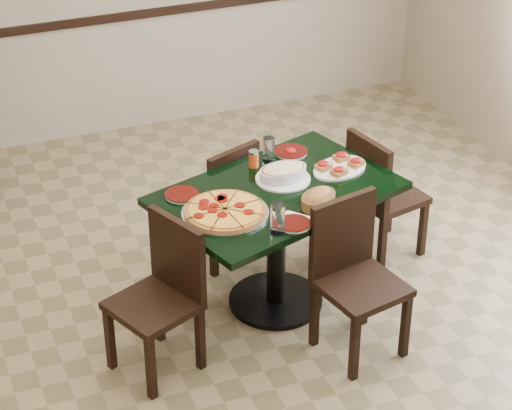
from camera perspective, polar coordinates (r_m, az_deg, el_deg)
name	(u,v)px	position (r m, az deg, el deg)	size (l,w,h in m)	color
floor	(243,337)	(5.54, -0.76, -7.56)	(5.50, 5.50, 0.00)	olive
room_shell	(293,10)	(6.72, 2.11, 11.08)	(5.50, 5.50, 5.50)	silver
main_table	(277,219)	(5.48, 1.19, -0.79)	(1.45, 1.16, 0.75)	black
chair_far	(224,198)	(5.93, -1.87, 0.41)	(0.48, 0.48, 0.80)	black
chair_near	(353,269)	(5.25, 5.56, -3.67)	(0.48, 0.48, 0.86)	black
chair_right	(379,191)	(6.02, 7.04, 0.82)	(0.45, 0.45, 0.82)	black
chair_left	(164,289)	(5.12, -5.29, -4.80)	(0.52, 0.52, 0.84)	black
pepperoni_pizza	(225,211)	(5.16, -1.78, -0.35)	(0.46, 0.46, 0.04)	silver
lasagna_casserole	(283,173)	(5.46, 1.56, 1.86)	(0.30, 0.30, 0.09)	silver
bread_basket	(318,199)	(5.24, 3.59, 0.37)	(0.27, 0.25, 0.10)	brown
bruschetta_platter	(340,166)	(5.59, 4.81, 2.25)	(0.41, 0.35, 0.05)	silver
side_plate_near	(294,224)	(5.08, 2.19, -1.08)	(0.18, 0.18, 0.02)	silver
side_plate_far_r	(291,152)	(5.76, 2.01, 3.07)	(0.19, 0.19, 0.03)	silver
side_plate_far_l	(182,195)	(5.34, -4.25, 0.60)	(0.19, 0.19, 0.02)	silver
napkin_setting	(294,220)	(5.12, 2.20, -0.88)	(0.21, 0.21, 0.01)	white
water_glass_a	(269,149)	(5.64, 0.73, 3.19)	(0.07, 0.07, 0.15)	silver
water_glass_b	(278,219)	(4.98, 1.25, -0.79)	(0.08, 0.08, 0.16)	silver
pepper_shaker	(254,159)	(5.59, -0.13, 2.67)	(0.06, 0.06, 0.10)	#CD4715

